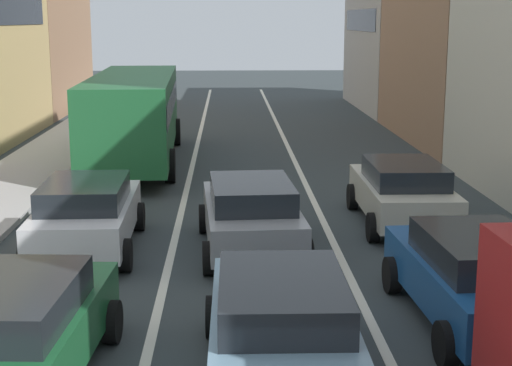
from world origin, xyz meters
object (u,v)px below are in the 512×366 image
at_px(wagon_left_lane_second, 14,331).
at_px(hatchback_centre_lane_third, 251,214).
at_px(sedan_left_lane_third, 87,213).
at_px(sedan_centre_lane_second, 281,325).
at_px(bus_mid_queue_primary, 134,110).
at_px(sedan_right_lane_behind_truck, 477,276).
at_px(wagon_right_lane_far, 403,191).

relative_size(wagon_left_lane_second, hatchback_centre_lane_third, 1.00).
distance_m(wagon_left_lane_second, sedan_left_lane_third, 6.13).
height_order(sedan_centre_lane_second, sedan_left_lane_third, same).
bearing_deg(sedan_left_lane_third, hatchback_centre_lane_third, -94.02).
bearing_deg(sedan_centre_lane_second, sedan_left_lane_third, 30.96).
height_order(sedan_centre_lane_second, bus_mid_queue_primary, bus_mid_queue_primary).
xyz_separation_m(sedan_left_lane_third, sedan_right_lane_behind_truck, (6.72, -4.18, 0.00)).
bearing_deg(sedan_left_lane_third, sedan_centre_lane_second, -150.76).
bearing_deg(bus_mid_queue_primary, sedan_centre_lane_second, -169.01).
bearing_deg(wagon_right_lane_far, sedan_centre_lane_second, 157.45).
xyz_separation_m(hatchback_centre_lane_third, bus_mid_queue_primary, (-3.52, 10.02, 0.96)).
bearing_deg(wagon_left_lane_second, sedan_centre_lane_second, -85.28).
bearing_deg(sedan_right_lane_behind_truck, sedan_left_lane_third, 55.57).
bearing_deg(sedan_right_lane_behind_truck, sedan_centre_lane_second, 118.18).
height_order(hatchback_centre_lane_third, sedan_right_lane_behind_truck, same).
relative_size(sedan_left_lane_third, bus_mid_queue_primary, 0.41).
height_order(sedan_left_lane_third, bus_mid_queue_primary, bus_mid_queue_primary).
bearing_deg(sedan_centre_lane_second, sedan_right_lane_behind_truck, -58.82).
bearing_deg(sedan_left_lane_third, sedan_right_lane_behind_truck, -123.15).
bearing_deg(wagon_left_lane_second, hatchback_centre_lane_third, -24.70).
bearing_deg(sedan_centre_lane_second, bus_mid_queue_primary, 13.65).
bearing_deg(sedan_left_lane_third, wagon_right_lane_far, -76.47).
bearing_deg(hatchback_centre_lane_third, bus_mid_queue_primary, 16.01).
bearing_deg(hatchback_centre_lane_third, wagon_left_lane_second, 148.49).
xyz_separation_m(sedan_left_lane_third, wagon_right_lane_far, (6.91, 1.83, 0.00)).
bearing_deg(sedan_right_lane_behind_truck, hatchback_centre_lane_third, 37.40).
bearing_deg(hatchback_centre_lane_third, sedan_centre_lane_second, 178.73).
bearing_deg(wagon_left_lane_second, sedan_right_lane_behind_truck, -69.99).
distance_m(sedan_centre_lane_second, hatchback_centre_lane_third, 5.90).
bearing_deg(sedan_right_lane_behind_truck, wagon_right_lane_far, -4.36).
xyz_separation_m(sedan_centre_lane_second, bus_mid_queue_primary, (-3.73, 15.91, 0.96)).
distance_m(sedan_right_lane_behind_truck, wagon_right_lane_far, 6.01).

